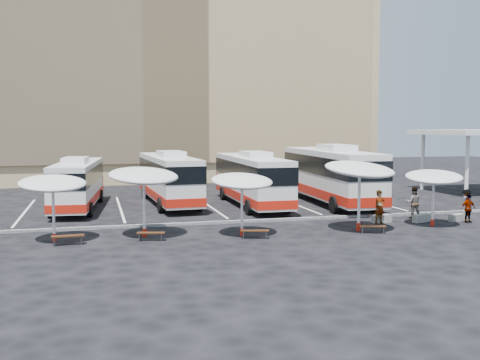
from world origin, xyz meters
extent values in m
plane|color=black|center=(0.00, 0.00, 0.00)|extent=(120.00, 120.00, 0.00)
cube|color=tan|center=(0.00, 32.00, 12.50)|extent=(42.00, 18.00, 25.00)
cube|color=tan|center=(0.00, 22.90, 12.00)|extent=(40.00, 0.30, 20.00)
cylinder|color=silver|center=(20.00, 7.00, 2.40)|extent=(0.30, 0.30, 4.80)
cylinder|color=silver|center=(20.00, 13.00, 2.40)|extent=(0.30, 0.30, 4.80)
cube|color=black|center=(0.00, 0.50, 0.07)|extent=(34.00, 0.25, 0.15)
cube|color=white|center=(-12.00, 8.00, 0.01)|extent=(0.15, 12.00, 0.01)
cube|color=white|center=(-6.00, 8.00, 0.01)|extent=(0.15, 12.00, 0.01)
cube|color=white|center=(0.00, 8.00, 0.01)|extent=(0.15, 12.00, 0.01)
cube|color=white|center=(6.00, 8.00, 0.01)|extent=(0.15, 12.00, 0.01)
cube|color=white|center=(12.00, 8.00, 0.01)|extent=(0.15, 12.00, 0.01)
cube|color=silver|center=(-8.70, 8.42, 1.77)|extent=(3.36, 11.04, 2.72)
cube|color=black|center=(-8.70, 8.42, 2.31)|extent=(3.42, 11.10, 1.00)
cube|color=red|center=(-8.70, 8.42, 0.77)|extent=(3.42, 11.10, 0.50)
cube|color=red|center=(-8.14, 13.82, 1.09)|extent=(2.33, 0.42, 1.27)
cube|color=silver|center=(-8.79, 7.52, 3.31)|extent=(1.72, 2.85, 0.36)
cylinder|color=black|center=(-9.50, 11.69, 0.45)|extent=(0.41, 0.93, 0.91)
cylinder|color=black|center=(-7.25, 11.45, 0.45)|extent=(0.41, 0.93, 0.91)
cylinder|color=black|center=(-10.19, 4.93, 0.45)|extent=(0.41, 0.93, 0.91)
cylinder|color=black|center=(-7.94, 4.70, 0.45)|extent=(0.41, 0.93, 0.91)
cube|color=silver|center=(-2.56, 9.23, 1.92)|extent=(3.07, 11.93, 2.95)
cube|color=black|center=(-2.56, 9.23, 2.51)|extent=(3.13, 11.99, 1.08)
cube|color=red|center=(-2.56, 9.23, 0.84)|extent=(3.13, 11.99, 0.54)
cube|color=red|center=(-2.87, 15.14, 1.18)|extent=(2.53, 0.33, 1.38)
cube|color=silver|center=(-2.51, 8.25, 3.59)|extent=(1.73, 3.03, 0.39)
cylinder|color=black|center=(-3.97, 12.61, 0.49)|extent=(0.39, 1.00, 0.98)
cylinder|color=black|center=(-1.51, 12.74, 0.49)|extent=(0.39, 1.00, 0.98)
cylinder|color=black|center=(-3.59, 5.24, 0.49)|extent=(0.39, 1.00, 0.98)
cylinder|color=black|center=(-1.13, 5.36, 0.49)|extent=(0.39, 1.00, 0.98)
cube|color=silver|center=(2.85, 6.98, 1.92)|extent=(2.56, 11.85, 2.96)
cube|color=black|center=(2.85, 6.98, 2.51)|extent=(2.62, 11.91, 1.08)
cube|color=red|center=(2.85, 6.98, 0.84)|extent=(2.62, 11.91, 0.54)
cube|color=red|center=(2.90, 12.90, 1.18)|extent=(2.53, 0.22, 1.38)
cube|color=silver|center=(2.85, 5.99, 3.60)|extent=(1.60, 2.97, 0.39)
cylinder|color=black|center=(1.65, 10.44, 0.49)|extent=(0.35, 0.99, 0.99)
cylinder|color=black|center=(4.11, 10.42, 0.49)|extent=(0.35, 0.99, 0.99)
cylinder|color=black|center=(1.59, 3.04, 0.49)|extent=(0.35, 0.99, 0.99)
cylinder|color=black|center=(4.06, 3.02, 0.49)|extent=(0.35, 0.99, 0.99)
cube|color=silver|center=(8.55, 6.64, 2.14)|extent=(3.35, 13.31, 3.30)
cube|color=black|center=(8.55, 6.64, 2.80)|extent=(3.42, 13.38, 1.21)
cube|color=red|center=(8.55, 6.64, 0.93)|extent=(3.42, 13.38, 0.60)
cube|color=red|center=(8.85, 13.23, 1.32)|extent=(2.82, 0.35, 1.54)
cube|color=silver|center=(8.50, 5.54, 4.01)|extent=(1.91, 3.38, 0.44)
cylinder|color=black|center=(7.35, 10.55, 0.55)|extent=(0.44, 1.12, 1.10)
cylinder|color=black|center=(10.10, 10.42, 0.55)|extent=(0.44, 1.12, 1.10)
cylinder|color=black|center=(6.97, 2.31, 0.55)|extent=(0.44, 1.12, 1.10)
cylinder|color=black|center=(9.72, 2.18, 0.55)|extent=(0.44, 1.12, 1.10)
cylinder|color=silver|center=(-9.53, -2.31, 1.37)|extent=(0.15, 0.15, 2.75)
cylinder|color=red|center=(-9.53, -2.31, 0.18)|extent=(0.24, 0.24, 0.37)
ellipsoid|color=silver|center=(-9.53, -2.31, 2.79)|extent=(3.71, 3.74, 0.94)
cylinder|color=silver|center=(-5.26, -2.21, 1.50)|extent=(0.18, 0.18, 3.00)
cylinder|color=red|center=(-5.26, -2.21, 0.20)|extent=(0.28, 0.28, 0.40)
ellipsoid|color=silver|center=(-5.26, -2.21, 3.05)|extent=(4.30, 4.33, 1.03)
cylinder|color=silver|center=(-0.50, -3.14, 1.36)|extent=(0.14, 0.14, 2.71)
cylinder|color=red|center=(-0.50, -3.14, 0.18)|extent=(0.22, 0.22, 0.36)
ellipsoid|color=silver|center=(-0.50, -3.14, 2.76)|extent=(3.42, 3.46, 0.93)
cylinder|color=silver|center=(5.75, -3.47, 1.60)|extent=(0.19, 0.19, 3.19)
cylinder|color=red|center=(5.75, -3.47, 0.21)|extent=(0.30, 0.30, 0.43)
ellipsoid|color=silver|center=(5.75, -3.47, 3.25)|extent=(4.58, 4.61, 1.09)
cylinder|color=silver|center=(10.37, -3.15, 1.34)|extent=(0.17, 0.17, 2.68)
cylinder|color=red|center=(10.37, -3.15, 0.18)|extent=(0.26, 0.26, 0.36)
ellipsoid|color=silver|center=(10.37, -3.15, 2.72)|extent=(4.04, 4.06, 0.92)
cube|color=#32190B|center=(-8.87, -3.33, 0.42)|extent=(1.49, 0.48, 0.06)
cube|color=black|center=(-9.46, -3.36, 0.20)|extent=(0.08, 0.38, 0.39)
cube|color=black|center=(-8.28, -3.30, 0.20)|extent=(0.08, 0.38, 0.39)
cube|color=#32190B|center=(-5.06, -3.31, 0.38)|extent=(1.38, 0.66, 0.05)
cube|color=black|center=(-5.57, -3.18, 0.18)|extent=(0.13, 0.34, 0.35)
cube|color=black|center=(-4.54, -3.43, 0.18)|extent=(0.13, 0.34, 0.35)
cube|color=#32190B|center=(-0.09, -4.07, 0.40)|extent=(1.43, 0.73, 0.06)
cube|color=black|center=(-0.62, -3.92, 0.18)|extent=(0.15, 0.35, 0.37)
cube|color=black|center=(0.44, -4.22, 0.18)|extent=(0.15, 0.35, 0.37)
cube|color=#32190B|center=(6.13, -4.30, 0.38)|extent=(1.36, 0.80, 0.05)
cube|color=black|center=(5.63, -4.11, 0.18)|extent=(0.17, 0.33, 0.35)
cube|color=black|center=(6.62, -4.49, 0.18)|extent=(0.17, 0.33, 0.35)
cube|color=gray|center=(8.21, -1.44, 0.22)|extent=(1.22, 0.60, 0.44)
cube|color=gray|center=(10.50, -1.86, 0.22)|extent=(1.24, 0.78, 0.44)
cube|color=gray|center=(12.63, -2.12, 0.20)|extent=(1.13, 0.66, 0.40)
imported|color=black|center=(7.87, -1.79, 0.95)|extent=(0.78, 0.60, 1.90)
imported|color=black|center=(10.80, -0.55, 0.94)|extent=(1.10, 0.97, 1.89)
imported|color=black|center=(12.93, -2.73, 0.81)|extent=(0.97, 0.44, 1.62)
imported|color=black|center=(14.44, -0.51, 0.82)|extent=(1.22, 1.05, 1.64)
camera|label=1|loc=(-7.59, -30.03, 5.46)|focal=42.00mm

